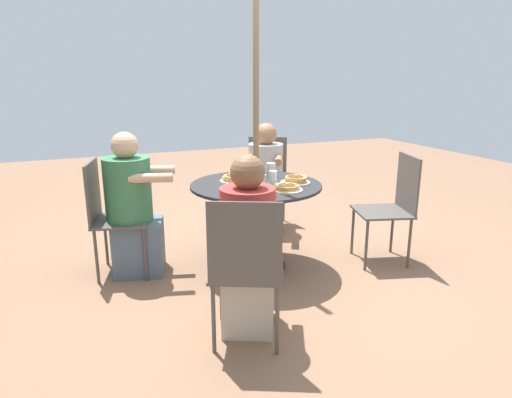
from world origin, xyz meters
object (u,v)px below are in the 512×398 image
diner_east (133,211)px  pancake_plate_d (240,192)px  diner_north (265,182)px  pancake_plate_e (296,180)px  patio_chair_south (246,264)px  diner_south (248,253)px  pancake_plate_a (234,179)px  patio_chair_north (267,176)px  syrup_bottle (259,171)px  pancake_plate_c (243,173)px  pancake_plate_b (287,188)px  drinking_glass_b (273,178)px  coffee_cup (260,182)px  patio_table (256,202)px  patio_chair_east (110,211)px  drinking_glass_a (271,170)px  patio_chair_west (393,202)px

diner_east → pancake_plate_d: 0.90m
diner_north → pancake_plate_e: diner_north is taller
patio_chair_south → diner_south: (0.16, -0.08, -0.01)m
pancake_plate_a → diner_south: bearing=164.1°
diner_east → pancake_plate_e: 1.31m
patio_chair_north → syrup_bottle: patio_chair_north is taller
pancake_plate_c → diner_north: bearing=-42.0°
pancake_plate_b → drinking_glass_b: drinking_glass_b is taller
pancake_plate_a → pancake_plate_e: (-0.25, -0.43, 0.00)m
coffee_cup → drinking_glass_b: 0.20m
drinking_glass_b → pancake_plate_e: bearing=-99.8°
diner_north → pancake_plate_b: (-1.14, 0.33, 0.23)m
pancake_plate_a → pancake_plate_d: bearing=165.6°
pancake_plate_d → pancake_plate_e: 0.56m
pancake_plate_c → patio_table: bearing=174.9°
patio_chair_north → patio_chair_east: (-0.69, 1.66, 0.00)m
pancake_plate_a → pancake_plate_e: 0.50m
drinking_glass_a → syrup_bottle: bearing=91.3°
patio_chair_west → pancake_plate_b: bearing=104.2°
pancake_plate_b → coffee_cup: bearing=59.4°
pancake_plate_a → patio_chair_north: bearing=-38.2°
diner_east → pancake_plate_d: (-0.53, -0.70, 0.21)m
pancake_plate_a → syrup_bottle: bearing=-79.1°
patio_chair_east → pancake_plate_e: 1.48m
diner_east → diner_south: bearing=40.2°
diner_south → syrup_bottle: bearing=89.2°
syrup_bottle → coffee_cup: syrup_bottle is taller
drinking_glass_b → diner_south: bearing=146.3°
diner_east → pancake_plate_c: 1.00m
diner_east → coffee_cup: size_ratio=9.68×
pancake_plate_e → coffee_cup: size_ratio=2.04×
pancake_plate_e → drinking_glass_b: bearing=80.2°
drinking_glass_b → drinking_glass_a: bearing=-21.4°
pancake_plate_d → patio_chair_east: bearing=56.4°
coffee_cup → patio_chair_east: bearing=64.5°
diner_north → drinking_glass_a: (-0.66, 0.25, 0.27)m
patio_chair_north → drinking_glass_a: 0.92m
patio_table → drinking_glass_a: size_ratio=8.86×
diner_north → syrup_bottle: 0.80m
patio_chair_south → pancake_plate_d: size_ratio=3.82×
patio_chair_east → diner_south: 1.38m
diner_south → pancake_plate_e: 1.09m
diner_east → pancake_plate_d: bearing=69.0°
patio_chair_west → pancake_plate_e: bearing=90.5°
diner_south → syrup_bottle: size_ratio=7.71×
diner_east → pancake_plate_a: bearing=97.2°
diner_north → pancake_plate_e: 1.00m
drinking_glass_b → diner_north: bearing=-20.7°
patio_table → pancake_plate_e: size_ratio=4.39×
coffee_cup → pancake_plate_e: bearing=-76.2°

